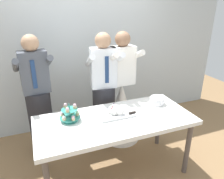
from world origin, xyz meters
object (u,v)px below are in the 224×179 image
(cupcake_stand, at_px, (70,114))
(person_guest, at_px, (39,104))
(person_groom, at_px, (104,98))
(plate_stack, at_px, (157,101))
(main_cake_tray, at_px, (115,111))
(person_bride, at_px, (121,105))
(dessert_table, at_px, (115,124))

(cupcake_stand, bearing_deg, person_guest, 115.24)
(person_groom, xyz_separation_m, person_guest, (-0.88, 0.14, 0.00))
(plate_stack, bearing_deg, main_cake_tray, -174.35)
(person_guest, bearing_deg, cupcake_stand, -64.76)
(main_cake_tray, bearing_deg, person_guest, 140.37)
(person_bride, bearing_deg, cupcake_stand, -148.81)
(cupcake_stand, relative_size, person_guest, 0.14)
(cupcake_stand, relative_size, plate_stack, 1.21)
(dessert_table, relative_size, cupcake_stand, 7.83)
(cupcake_stand, height_order, person_groom, person_groom)
(cupcake_stand, distance_m, person_guest, 0.72)
(person_groom, distance_m, person_bride, 0.33)
(person_groom, bearing_deg, person_guest, 171.00)
(cupcake_stand, distance_m, person_groom, 0.77)
(dessert_table, xyz_separation_m, person_groom, (0.08, 0.65, 0.05))
(cupcake_stand, relative_size, main_cake_tray, 0.53)
(dessert_table, xyz_separation_m, main_cake_tray, (0.04, 0.10, 0.12))
(person_bride, xyz_separation_m, person_guest, (-1.16, 0.13, 0.16))
(main_cake_tray, distance_m, person_bride, 0.69)
(dessert_table, xyz_separation_m, person_guest, (-0.79, 0.78, 0.05))
(cupcake_stand, height_order, main_cake_tray, cupcake_stand)
(person_groom, relative_size, person_guest, 1.00)
(dessert_table, distance_m, person_guest, 1.12)
(main_cake_tray, bearing_deg, cupcake_stand, 175.13)
(dessert_table, bearing_deg, person_groom, 82.62)
(plate_stack, height_order, person_bride, person_bride)
(plate_stack, xyz_separation_m, person_groom, (-0.56, 0.49, -0.08))
(cupcake_stand, relative_size, person_bride, 0.14)
(plate_stack, xyz_separation_m, person_guest, (-1.44, 0.63, -0.08))
(main_cake_tray, xyz_separation_m, person_bride, (0.33, 0.56, -0.23))
(main_cake_tray, bearing_deg, plate_stack, 5.65)
(main_cake_tray, distance_m, person_groom, 0.56)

